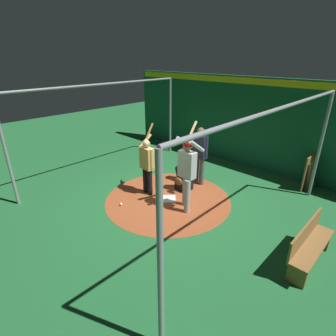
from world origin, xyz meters
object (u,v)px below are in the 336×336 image
object	(u,v)px
batter	(187,167)
baseball_1	(121,204)
visitor	(147,163)
umpire	(200,153)
home_plate	(168,199)
bat_rack	(311,171)
bench	(309,244)
catcher	(183,178)
baseball_0	(160,192)

from	to	relation	value
batter	baseball_1	xyz separation A→B (m)	(1.12, -1.33, -1.14)
visitor	batter	bearing A→B (deg)	100.52
umpire	home_plate	bearing A→B (deg)	0.47
bat_rack	baseball_1	world-z (taller)	bat_rack
bench	catcher	bearing A→B (deg)	-99.82
umpire	baseball_0	bearing A→B (deg)	-16.19
catcher	umpire	xyz separation A→B (m)	(-0.68, 0.05, 0.63)
home_plate	bench	size ratio (longest dim) A/B	0.27
batter	umpire	xyz separation A→B (m)	(-1.40, -0.68, -0.18)
catcher	bench	bearing A→B (deg)	80.18
bench	baseball_0	world-z (taller)	bench
catcher	baseball_0	world-z (taller)	catcher
visitor	catcher	bearing A→B (deg)	149.09
baseball_0	baseball_1	world-z (taller)	same
bat_rack	umpire	bearing A→B (deg)	-49.08
visitor	bat_rack	bearing A→B (deg)	144.31
home_plate	catcher	world-z (taller)	catcher
home_plate	umpire	world-z (taller)	umpire
baseball_0	baseball_1	xyz separation A→B (m)	(1.21, -0.28, 0.00)
umpire	bench	size ratio (longest dim) A/B	1.13
baseball_1	catcher	bearing A→B (deg)	161.84
baseball_0	home_plate	bearing A→B (deg)	78.25
bat_rack	baseball_1	size ratio (longest dim) A/B	15.95
baseball_1	visitor	bearing A→B (deg)	-179.24
visitor	baseball_0	size ratio (longest dim) A/B	26.87
visitor	bench	distance (m)	4.34
catcher	visitor	size ratio (longest dim) A/B	0.49
home_plate	visitor	world-z (taller)	visitor
umpire	batter	bearing A→B (deg)	25.82
batter	bench	distance (m)	3.05
umpire	bench	bearing A→B (deg)	70.09
visitor	baseball_0	bearing A→B (deg)	131.80
catcher	baseball_1	size ratio (longest dim) A/B	13.13
catcher	bat_rack	xyz separation A→B (m)	(-2.89, 2.61, 0.11)
umpire	baseball_1	world-z (taller)	umpire
home_plate	bench	world-z (taller)	bench
catcher	baseball_0	bearing A→B (deg)	-27.32
visitor	bench	bearing A→B (deg)	97.85
visitor	baseball_1	size ratio (longest dim) A/B	26.87
bat_rack	bench	xyz separation A→B (m)	(3.53, 1.08, -0.05)
home_plate	umpire	size ratio (longest dim) A/B	0.23
baseball_1	bat_rack	bearing A→B (deg)	145.84
bat_rack	baseball_0	bearing A→B (deg)	-39.78
catcher	bat_rack	size ratio (longest dim) A/B	0.82
catcher	baseball_1	distance (m)	1.96
home_plate	baseball_0	xyz separation A→B (m)	(-0.08, -0.39, 0.03)
baseball_0	batter	bearing A→B (deg)	85.28
umpire	visitor	world-z (taller)	visitor
catcher	baseball_1	xyz separation A→B (m)	(1.84, -0.60, -0.34)
batter	bat_rack	xyz separation A→B (m)	(-3.61, 1.88, -0.69)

